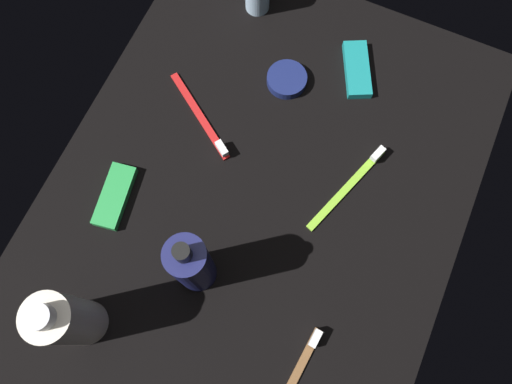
# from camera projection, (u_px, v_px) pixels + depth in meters

# --- Properties ---
(ground_plane) EXTENTS (0.84, 0.64, 0.01)m
(ground_plane) POSITION_uv_depth(u_px,v_px,m) (256.00, 199.00, 0.80)
(ground_plane) COLOR black
(lotion_bottle) EXTENTS (0.06, 0.06, 0.19)m
(lotion_bottle) POSITION_uv_depth(u_px,v_px,m) (192.00, 265.00, 0.68)
(lotion_bottle) COLOR navy
(lotion_bottle) RESTS_ON ground_plane
(bodywash_bottle) EXTENTS (0.06, 0.06, 0.18)m
(bodywash_bottle) POSITION_uv_depth(u_px,v_px,m) (67.00, 320.00, 0.66)
(bodywash_bottle) COLOR silver
(bodywash_bottle) RESTS_ON ground_plane
(toothbrush_lime) EXTENTS (0.17, 0.07, 0.02)m
(toothbrush_lime) POSITION_uv_depth(u_px,v_px,m) (351.00, 183.00, 0.80)
(toothbrush_lime) COLOR #8CD133
(toothbrush_lime) RESTS_ON ground_plane
(toothbrush_red) EXTENTS (0.11, 0.16, 0.02)m
(toothbrush_red) POSITION_uv_depth(u_px,v_px,m) (203.00, 120.00, 0.83)
(toothbrush_red) COLOR red
(toothbrush_red) RESTS_ON ground_plane
(toothbrush_brown) EXTENTS (0.18, 0.03, 0.02)m
(toothbrush_brown) POSITION_uv_depth(u_px,v_px,m) (294.00, 379.00, 0.71)
(toothbrush_brown) COLOR brown
(toothbrush_brown) RESTS_ON ground_plane
(snack_bar_teal) EXTENTS (0.11, 0.08, 0.01)m
(snack_bar_teal) POSITION_uv_depth(u_px,v_px,m) (357.00, 69.00, 0.85)
(snack_bar_teal) COLOR teal
(snack_bar_teal) RESTS_ON ground_plane
(snack_bar_green) EXTENTS (0.11, 0.06, 0.01)m
(snack_bar_green) POSITION_uv_depth(u_px,v_px,m) (115.00, 196.00, 0.79)
(snack_bar_green) COLOR green
(snack_bar_green) RESTS_ON ground_plane
(cream_tin_left) EXTENTS (0.07, 0.07, 0.02)m
(cream_tin_left) POSITION_uv_depth(u_px,v_px,m) (287.00, 79.00, 0.85)
(cream_tin_left) COLOR navy
(cream_tin_left) RESTS_ON ground_plane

